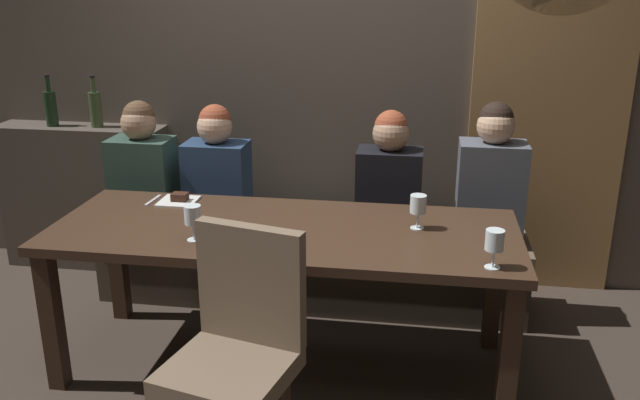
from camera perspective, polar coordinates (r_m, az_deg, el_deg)
ground at (r=3.50m, az=-2.91°, el=-13.74°), size 9.00×9.00×0.00m
back_wall_tiled at (r=4.17m, az=0.20°, el=13.56°), size 6.00×0.12×3.00m
arched_door at (r=4.13m, az=19.23°, el=10.61°), size 0.90×0.05×2.55m
back_counter at (r=4.70m, az=-19.20°, el=0.31°), size 1.10×0.28×0.95m
dining_table at (r=3.19m, az=-3.10°, el=-3.81°), size 2.20×0.84×0.74m
banquette_bench at (r=3.99m, az=-0.94°, el=-5.63°), size 2.50×0.44×0.45m
chair_near_side at (r=2.61m, az=-6.99°, el=-11.66°), size 0.53×0.53×0.98m
diner_redhead at (r=4.04m, az=-14.89°, el=2.67°), size 0.36×0.24×0.74m
diner_bearded at (r=3.92m, az=-8.77°, el=2.48°), size 0.36×0.24×0.73m
diner_far_end at (r=3.75m, az=5.92°, el=1.83°), size 0.36×0.24×0.73m
diner_near_end at (r=3.76m, az=14.38°, el=1.85°), size 0.36×0.24×0.79m
wine_bottle_dark_red at (r=4.62m, az=-21.95°, el=7.34°), size 0.08×0.08×0.33m
wine_bottle_pale_label at (r=4.49m, az=-18.57°, el=7.43°), size 0.08×0.08×0.33m
wine_glass_center_front at (r=2.78m, az=14.63°, el=-3.49°), size 0.08×0.08×0.16m
wine_glass_far_left at (r=3.14m, az=8.35°, el=-0.48°), size 0.08×0.08×0.16m
wine_glass_end_left at (r=3.02m, az=-10.78°, el=-1.40°), size 0.08×0.08×0.16m
espresso_cup at (r=2.93m, az=-5.04°, el=-3.60°), size 0.12×0.12×0.06m
dessert_plate at (r=3.57m, az=-11.93°, el=0.03°), size 0.19×0.19×0.05m
fork_on_table at (r=3.63m, az=-14.03°, el=-0.01°), size 0.03×0.17×0.01m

